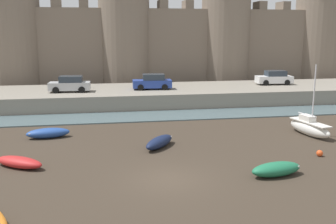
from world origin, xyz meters
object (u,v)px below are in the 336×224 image
(mooring_buoy_off_centre, at_px, (320,153))
(car_quay_centre_east, at_px, (70,84))
(car_quay_centre_west, at_px, (152,82))
(rowboat_midflat_centre, at_px, (48,133))
(rowboat_midflat_right, at_px, (19,162))
(rowboat_midflat_left, at_px, (159,142))
(sailboat_near_channel_right, at_px, (309,127))
(car_quay_east, at_px, (274,78))
(rowboat_foreground_centre, at_px, (276,169))

(mooring_buoy_off_centre, bearing_deg, car_quay_centre_east, 129.88)
(car_quay_centre_east, distance_m, car_quay_centre_west, 8.55)
(rowboat_midflat_centre, bearing_deg, rowboat_midflat_right, -97.50)
(rowboat_midflat_right, height_order, mooring_buoy_off_centre, rowboat_midflat_right)
(rowboat_midflat_left, distance_m, rowboat_midflat_centre, 8.52)
(sailboat_near_channel_right, relative_size, rowboat_midflat_right, 1.66)
(sailboat_near_channel_right, distance_m, car_quay_centre_west, 18.07)
(mooring_buoy_off_centre, xyz_separation_m, car_quay_centre_east, (-16.30, 19.51, 2.16))
(mooring_buoy_off_centre, relative_size, car_quay_east, 0.10)
(rowboat_midflat_centre, bearing_deg, rowboat_foreground_centre, -37.91)
(sailboat_near_channel_right, xyz_separation_m, rowboat_midflat_centre, (-19.13, 2.59, -0.24))
(car_quay_centre_east, bearing_deg, rowboat_midflat_right, -95.17)
(car_quay_centre_west, bearing_deg, rowboat_midflat_left, -96.11)
(mooring_buoy_off_centre, bearing_deg, rowboat_midflat_left, 159.11)
(rowboat_midflat_left, xyz_separation_m, mooring_buoy_off_centre, (9.51, -3.63, -0.18))
(mooring_buoy_off_centre, height_order, car_quay_east, car_quay_east)
(mooring_buoy_off_centre, height_order, car_quay_centre_east, car_quay_centre_east)
(rowboat_midflat_centre, height_order, mooring_buoy_off_centre, rowboat_midflat_centre)
(sailboat_near_channel_right, bearing_deg, rowboat_midflat_left, -174.08)
(sailboat_near_channel_right, distance_m, rowboat_midflat_centre, 19.30)
(rowboat_midflat_left, bearing_deg, car_quay_east, 47.48)
(car_quay_centre_east, xyz_separation_m, car_quay_centre_west, (8.54, 0.42, 0.00))
(rowboat_foreground_centre, bearing_deg, rowboat_midflat_centre, 142.09)
(mooring_buoy_off_centre, bearing_deg, sailboat_near_channel_right, 67.58)
(car_quay_centre_west, bearing_deg, sailboat_near_channel_right, -57.16)
(sailboat_near_channel_right, xyz_separation_m, rowboat_midflat_right, (-19.96, -3.76, -0.29))
(sailboat_near_channel_right, distance_m, rowboat_foreground_centre, 9.71)
(rowboat_midflat_right, distance_m, car_quay_east, 32.04)
(rowboat_foreground_centre, height_order, car_quay_centre_east, car_quay_centre_east)
(rowboat_foreground_centre, bearing_deg, rowboat_midflat_right, 164.77)
(rowboat_midflat_right, bearing_deg, sailboat_near_channel_right, 10.67)
(rowboat_midflat_centre, height_order, rowboat_midflat_right, rowboat_midflat_centre)
(rowboat_midflat_centre, relative_size, rowboat_midflat_right, 0.99)
(rowboat_midflat_left, bearing_deg, rowboat_midflat_right, -163.12)
(rowboat_foreground_centre, relative_size, car_quay_centre_west, 0.74)
(car_quay_east, bearing_deg, rowboat_midflat_centre, -149.73)
(rowboat_midflat_centre, relative_size, mooring_buoy_off_centre, 7.96)
(sailboat_near_channel_right, relative_size, rowboat_foreground_centre, 1.72)
(rowboat_foreground_centre, height_order, rowboat_midflat_right, rowboat_foreground_centre)
(rowboat_foreground_centre, xyz_separation_m, car_quay_centre_west, (-3.62, 22.64, 1.97))
(rowboat_midflat_right, bearing_deg, mooring_buoy_off_centre, -3.37)
(car_quay_centre_west, bearing_deg, rowboat_midflat_right, -118.42)
(rowboat_midflat_right, bearing_deg, car_quay_east, 39.38)
(rowboat_midflat_right, bearing_deg, rowboat_midflat_centre, 82.50)
(car_quay_centre_west, bearing_deg, rowboat_foreground_centre, -80.92)
(car_quay_centre_east, relative_size, car_quay_centre_west, 1.00)
(car_quay_centre_west, bearing_deg, car_quay_east, 5.58)
(sailboat_near_channel_right, relative_size, car_quay_centre_east, 1.27)
(sailboat_near_channel_right, xyz_separation_m, rowboat_foreground_centre, (-6.13, -7.53, -0.23))
(car_quay_centre_east, bearing_deg, rowboat_foreground_centre, -61.31)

